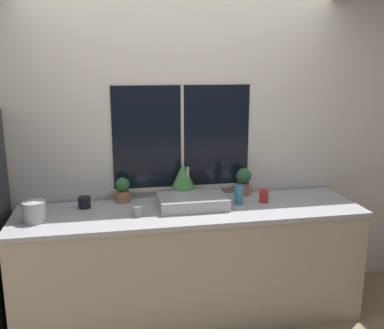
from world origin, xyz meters
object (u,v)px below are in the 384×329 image
(potted_plant_left, at_px, (123,190))
(potted_plant_center, at_px, (183,177))
(kettle, at_px, (34,211))
(soap_bottle, at_px, (239,194))
(mug_grey, at_px, (138,211))
(sink, at_px, (192,201))
(mug_red, at_px, (264,196))
(mug_black, at_px, (84,202))
(potted_plant_right, at_px, (244,180))

(potted_plant_left, relative_size, potted_plant_center, 0.67)
(kettle, bearing_deg, soap_bottle, 3.67)
(potted_plant_left, height_order, mug_grey, potted_plant_left)
(sink, xyz_separation_m, mug_red, (0.59, 0.01, 0.01))
(potted_plant_left, distance_m, mug_red, 1.13)
(mug_black, relative_size, mug_grey, 1.21)
(soap_bottle, distance_m, mug_red, 0.22)
(potted_plant_center, distance_m, kettle, 1.17)
(mug_grey, bearing_deg, mug_black, 146.60)
(sink, xyz_separation_m, potted_plant_left, (-0.53, 0.23, 0.06))
(potted_plant_left, height_order, soap_bottle, soap_bottle)
(potted_plant_center, height_order, mug_grey, potted_plant_center)
(potted_plant_center, height_order, kettle, potted_plant_center)
(potted_plant_right, bearing_deg, mug_red, -64.69)
(potted_plant_left, distance_m, potted_plant_right, 1.01)
(potted_plant_left, bearing_deg, mug_black, -163.79)
(potted_plant_center, relative_size, mug_red, 2.90)
(mug_red, bearing_deg, potted_plant_center, 160.87)
(sink, xyz_separation_m, mug_black, (-0.82, 0.14, -0.00))
(potted_plant_center, relative_size, mug_black, 3.20)
(potted_plant_right, xyz_separation_m, mug_red, (0.10, -0.22, -0.08))
(sink, relative_size, potted_plant_right, 2.24)
(mug_red, height_order, mug_grey, mug_red)
(mug_black, height_order, mug_grey, mug_black)
(soap_bottle, bearing_deg, potted_plant_center, 151.20)
(mug_black, relative_size, mug_red, 0.91)
(potted_plant_center, distance_m, potted_plant_right, 0.52)
(soap_bottle, bearing_deg, mug_red, 2.30)
(soap_bottle, distance_m, kettle, 1.53)
(sink, distance_m, mug_grey, 0.45)
(potted_plant_center, relative_size, kettle, 1.84)
(soap_bottle, xyz_separation_m, mug_grey, (-0.80, -0.12, -0.05))
(soap_bottle, bearing_deg, potted_plant_left, 166.00)
(mug_red, bearing_deg, mug_black, 174.78)
(mug_black, xyz_separation_m, mug_grey, (0.39, -0.26, -0.00))
(mug_black, bearing_deg, potted_plant_right, 3.79)
(mug_grey, bearing_deg, sink, 15.76)
(potted_plant_left, bearing_deg, potted_plant_center, -0.00)
(potted_plant_right, xyz_separation_m, kettle, (-1.64, -0.32, -0.05))
(potted_plant_center, xyz_separation_m, soap_bottle, (0.41, -0.22, -0.10))
(potted_plant_center, bearing_deg, mug_red, -19.13)
(potted_plant_left, distance_m, kettle, 0.70)
(potted_plant_right, bearing_deg, potted_plant_center, 180.00)
(mug_black, bearing_deg, mug_red, -5.22)
(potted_plant_left, relative_size, kettle, 1.23)
(potted_plant_left, height_order, mug_red, potted_plant_left)
(potted_plant_left, xyz_separation_m, mug_grey, (0.10, -0.35, -0.06))
(potted_plant_right, bearing_deg, mug_grey, -159.25)
(soap_bottle, bearing_deg, kettle, -176.33)
(sink, relative_size, mug_red, 4.98)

